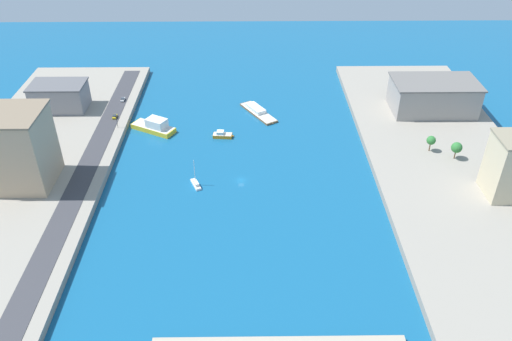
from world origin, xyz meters
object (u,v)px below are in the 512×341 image
object	(u,v)px
warehouse_low_gray	(60,96)
taxi_yellow_cab	(115,116)
water_taxi_orange	(223,135)
office_block_beige	(512,167)
apartment_midrise_tan	(12,149)
traffic_light_waterfront	(117,120)
sailboat_small_white	(196,184)
van_white	(123,99)
carpark_squat_concrete	(433,96)
barge_flat_brown	(257,111)
ferry_yellow_fast	(154,126)

from	to	relation	value
warehouse_low_gray	taxi_yellow_cab	bearing A→B (deg)	159.52
water_taxi_orange	warehouse_low_gray	distance (m)	91.44
office_block_beige	warehouse_low_gray	world-z (taller)	office_block_beige
apartment_midrise_tan	office_block_beige	bearing A→B (deg)	176.87
warehouse_low_gray	traffic_light_waterfront	bearing A→B (deg)	147.74
sailboat_small_white	water_taxi_orange	size ratio (longest dim) A/B	1.16
office_block_beige	van_white	distance (m)	196.10
carpark_squat_concrete	van_white	size ratio (longest dim) A/B	9.99
apartment_midrise_tan	carpark_squat_concrete	world-z (taller)	apartment_midrise_tan
barge_flat_brown	carpark_squat_concrete	bearing A→B (deg)	177.48
sailboat_small_white	carpark_squat_concrete	size ratio (longest dim) A/B	0.29
taxi_yellow_cab	office_block_beige	bearing A→B (deg)	158.83
sailboat_small_white	taxi_yellow_cab	distance (m)	73.20
water_taxi_orange	taxi_yellow_cab	world-z (taller)	taxi_yellow_cab
office_block_beige	apartment_midrise_tan	xyz separation A→B (m)	(202.62, -11.06, 3.16)
taxi_yellow_cab	ferry_yellow_fast	bearing A→B (deg)	159.78
ferry_yellow_fast	apartment_midrise_tan	size ratio (longest dim) A/B	0.74
taxi_yellow_cab	water_taxi_orange	bearing A→B (deg)	165.25
carpark_squat_concrete	barge_flat_brown	bearing A→B (deg)	-2.52
barge_flat_brown	sailboat_small_white	bearing A→B (deg)	67.70
apartment_midrise_tan	warehouse_low_gray	size ratio (longest dim) A/B	1.15
office_block_beige	traffic_light_waterfront	xyz separation A→B (m)	(171.36, -57.55, -8.88)
warehouse_low_gray	traffic_light_waterfront	world-z (taller)	warehouse_low_gray
water_taxi_orange	traffic_light_waterfront	xyz separation A→B (m)	(52.76, -4.63, 6.32)
office_block_beige	apartment_midrise_tan	world-z (taller)	apartment_midrise_tan
barge_flat_brown	taxi_yellow_cab	world-z (taller)	taxi_yellow_cab
ferry_yellow_fast	van_white	bearing A→B (deg)	-52.45
taxi_yellow_cab	van_white	bearing A→B (deg)	-90.31
carpark_squat_concrete	taxi_yellow_cab	size ratio (longest dim) A/B	10.13
sailboat_small_white	ferry_yellow_fast	distance (m)	54.51
ferry_yellow_fast	van_white	distance (m)	35.26
warehouse_low_gray	carpark_squat_concrete	distance (m)	197.26
carpark_squat_concrete	taxi_yellow_cab	bearing A→B (deg)	2.39
office_block_beige	van_white	world-z (taller)	office_block_beige
office_block_beige	traffic_light_waterfront	size ratio (longest dim) A/B	4.06
warehouse_low_gray	taxi_yellow_cab	size ratio (longest dim) A/B	6.56
water_taxi_orange	barge_flat_brown	bearing A→B (deg)	-124.53
ferry_yellow_fast	office_block_beige	distance (m)	165.29
van_white	taxi_yellow_cab	world-z (taller)	taxi_yellow_cab
ferry_yellow_fast	water_taxi_orange	bearing A→B (deg)	168.79
carpark_squat_concrete	van_white	distance (m)	167.11
van_white	taxi_yellow_cab	distance (m)	19.99
ferry_yellow_fast	van_white	world-z (taller)	ferry_yellow_fast
barge_flat_brown	ferry_yellow_fast	distance (m)	55.99
water_taxi_orange	van_white	distance (m)	66.30
office_block_beige	apartment_midrise_tan	bearing A→B (deg)	-3.13
water_taxi_orange	traffic_light_waterfront	bearing A→B (deg)	-5.02
warehouse_low_gray	carpark_squat_concrete	xyz separation A→B (m)	(-197.20, 4.49, 1.23)
water_taxi_orange	ferry_yellow_fast	bearing A→B (deg)	-11.21
apartment_midrise_tan	traffic_light_waterfront	xyz separation A→B (m)	(-31.26, -46.49, -12.05)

